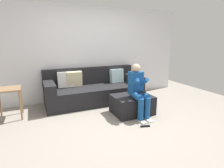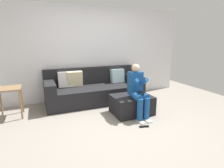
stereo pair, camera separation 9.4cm
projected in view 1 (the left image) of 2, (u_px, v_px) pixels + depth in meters
ground_plane at (124, 125)px, 3.48m from camera, size 7.04×7.04×0.00m
wall_back at (91, 54)px, 4.95m from camera, size 5.41×0.10×2.45m
couch_sectional at (94, 90)px, 4.73m from camera, size 2.46×0.92×0.87m
ottoman at (132, 104)px, 4.00m from camera, size 0.83×0.66×0.40m
person_seated at (139, 90)px, 3.74m from camera, size 0.29×0.61×1.11m
side_table at (9, 94)px, 3.68m from camera, size 0.47×0.46×0.64m
remote_near_ottoman at (145, 126)px, 3.40m from camera, size 0.19×0.09×0.02m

